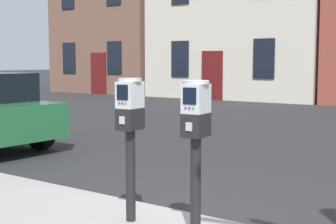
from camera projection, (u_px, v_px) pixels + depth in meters
parking_meter_near_kerb at (130, 123)px, 4.45m from camera, size 0.23×0.26×1.33m
parking_meter_twin_adjacent at (196, 130)px, 4.05m from camera, size 0.23×0.26×1.33m
townhouse_orange_brick at (132, 1)px, 27.16m from camera, size 6.33×6.79×10.06m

